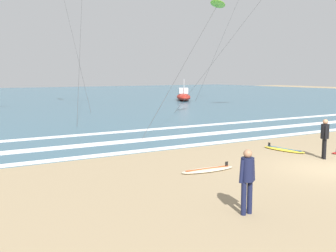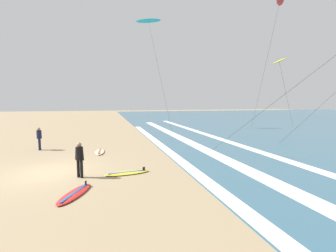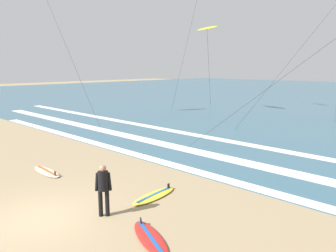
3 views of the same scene
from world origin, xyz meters
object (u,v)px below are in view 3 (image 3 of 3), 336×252
Objects in this scene: surfer_left_near at (103,186)px; surfboard_near_water at (154,196)px; surfboard_left_pile at (150,238)px; kite_yellow_far_right at (207,29)px; surfboard_right_spare at (47,172)px.

surfer_left_near is 2.28m from surfboard_near_water.
surfboard_left_pile is at bearing -45.32° from surfboard_near_water.
surfboard_near_water is 1.00× the size of surfboard_left_pile.
kite_yellow_far_right is (-14.02, 20.21, 7.85)m from surfboard_left_pile.
surfer_left_near is at bearing -89.80° from surfboard_near_water.
surfboard_left_pile is 0.27× the size of kite_yellow_far_right.
surfboard_left_pile is (2.05, 0.01, -0.91)m from surfer_left_near.
kite_yellow_far_right reaches higher than surfboard_near_water.
surfboard_near_water is at bearing -56.59° from kite_yellow_far_right.
surfboard_near_water is 0.26× the size of kite_yellow_far_right.
surfboard_right_spare is (-5.25, 0.73, -0.91)m from surfer_left_near.
surfer_left_near is at bearing -59.38° from kite_yellow_far_right.
kite_yellow_far_right is at bearing 120.62° from surfer_left_near.
surfer_left_near reaches higher than surfboard_left_pile.
surfboard_right_spare is (-5.24, -1.36, 0.00)m from surfboard_near_water.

